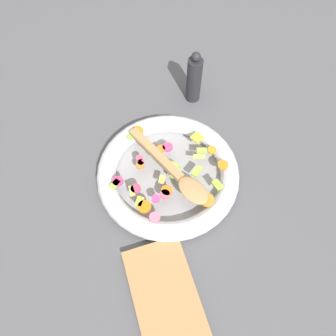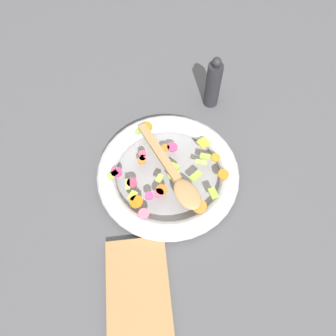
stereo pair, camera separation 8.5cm
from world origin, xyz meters
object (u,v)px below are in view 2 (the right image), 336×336
(skillet, at_px, (168,173))
(wooden_spoon, at_px, (174,174))
(pepper_mill, at_px, (213,84))
(cutting_board, at_px, (139,308))

(skillet, relative_size, wooden_spoon, 1.36)
(wooden_spoon, relative_size, pepper_mill, 1.59)
(skillet, relative_size, pepper_mill, 2.16)
(skillet, height_order, cutting_board, skillet)
(skillet, xyz_separation_m, wooden_spoon, (0.03, 0.01, 0.04))
(skillet, distance_m, pepper_mill, 0.30)
(wooden_spoon, bearing_deg, cutting_board, -20.48)
(cutting_board, bearing_deg, pepper_mill, 155.57)
(skillet, xyz_separation_m, cutting_board, (0.32, -0.10, -0.01))
(skillet, distance_m, cutting_board, 0.34)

